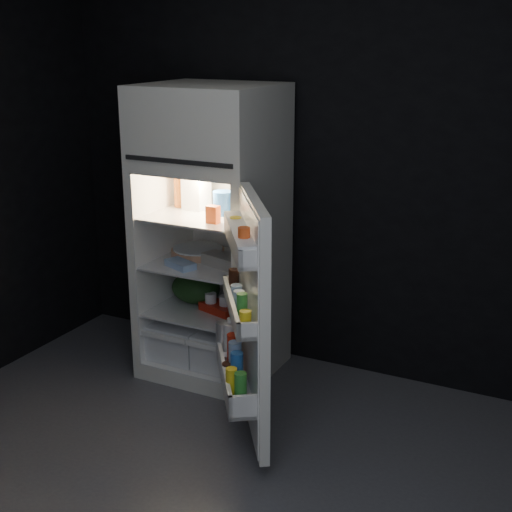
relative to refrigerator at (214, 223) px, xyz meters
The scene contains 16 objects.
wall_back 0.95m from the refrigerator, 25.94° to the left, with size 4.00×0.00×2.70m, color black.
refrigerator is the anchor object (origin of this frame).
fridge_door 0.94m from the refrigerator, 49.29° to the right, with size 0.57×0.70×1.22m.
milk_jug 0.23m from the refrigerator, behind, with size 0.13×0.13×0.24m, color white.
mayo_jar 0.17m from the refrigerator, 19.55° to the right, with size 0.12×0.12×0.14m, color blue.
jam_jar 0.27m from the refrigerator, ahead, with size 0.10×0.10×0.13m, color black.
amber_bottle 0.31m from the refrigerator, behind, with size 0.07×0.07×0.22m, color orange.
small_carton 0.29m from the refrigerator, 60.22° to the right, with size 0.07×0.05×0.10m, color #E24F1A.
egg_carton 0.26m from the refrigerator, 37.56° to the right, with size 0.31×0.12×0.07m, color gray.
pie 0.25m from the refrigerator, 169.45° to the left, with size 0.33×0.33×0.04m, color tan.
flat_package 0.33m from the refrigerator, 112.28° to the right, with size 0.20×0.10×0.04m, color #809DC6.
wrapped_pkg 0.30m from the refrigerator, 34.28° to the left, with size 0.12×0.10×0.05m, color beige.
produce_bag 0.45m from the refrigerator, behind, with size 0.32×0.27×0.20m, color #193815.
yogurt_tray 0.52m from the refrigerator, 47.82° to the right, with size 0.24×0.13×0.05m, color #B01F0F.
small_can_red 0.52m from the refrigerator, 22.57° to the left, with size 0.06×0.06×0.09m, color #B01F0F.
small_can_silver 0.54m from the refrigerator, 12.55° to the left, with size 0.07×0.07×0.09m, color silver.
Camera 1 is at (1.33, -2.29, 2.06)m, focal length 50.00 mm.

